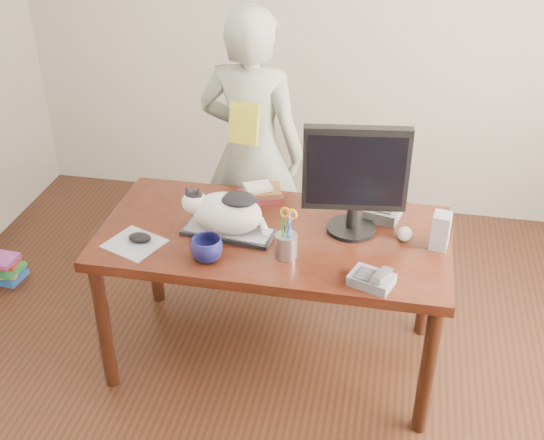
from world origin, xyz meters
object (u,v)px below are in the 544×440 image
at_px(monitor, 355,175).
at_px(pen_cup, 286,243).
at_px(coffee_mug, 207,249).
at_px(book_stack, 260,193).
at_px(cat, 224,211).
at_px(calculator, 384,210).
at_px(desk, 277,250).
at_px(keyboard, 228,232).
at_px(mouse, 140,238).
at_px(baseball, 405,234).
at_px(phone, 373,279).
at_px(speaker, 441,231).
at_px(person, 252,152).
at_px(book_pile_b, 2,268).

distance_m(monitor, pen_cup, 0.42).
height_order(coffee_mug, book_stack, coffee_mug).
height_order(pen_cup, book_stack, pen_cup).
relative_size(cat, calculator, 1.73).
height_order(desk, calculator, calculator).
relative_size(monitor, coffee_mug, 3.81).
relative_size(keyboard, mouse, 3.56).
relative_size(pen_cup, mouse, 2.02).
height_order(coffee_mug, baseball, coffee_mug).
distance_m(phone, speaker, 0.43).
relative_size(cat, person, 0.26).
bearing_deg(keyboard, book_pile_b, 171.92).
bearing_deg(book_pile_b, baseball, -7.29).
distance_m(phone, person, 1.23).
bearing_deg(phone, baseball, 91.28).
bearing_deg(book_stack, pen_cup, -86.87).
height_order(coffee_mug, calculator, coffee_mug).
relative_size(cat, phone, 2.02).
height_order(desk, coffee_mug, coffee_mug).
relative_size(mouse, speaker, 0.72).
relative_size(monitor, person, 0.32).
bearing_deg(baseball, calculator, 116.54).
xyz_separation_m(baseball, book_pile_b, (-2.31, 0.30, -0.71)).
relative_size(cat, pen_cup, 1.68).
bearing_deg(book_stack, book_pile_b, 156.57).
bearing_deg(coffee_mug, book_stack, 78.50).
distance_m(desk, person, 0.70).
relative_size(calculator, book_pile_b, 0.92).
xyz_separation_m(monitor, mouse, (-0.92, -0.27, -0.27)).
bearing_deg(book_pile_b, coffee_mug, -22.66).
distance_m(keyboard, coffee_mug, 0.22).
xyz_separation_m(phone, book_pile_b, (-2.19, 0.65, -0.70)).
xyz_separation_m(pen_cup, speaker, (0.65, 0.20, 0.02)).
height_order(monitor, person, person).
bearing_deg(book_pile_b, calculator, -2.38).
xyz_separation_m(baseball, calculator, (-0.10, 0.20, -0.00)).
bearing_deg(person, mouse, 78.05).
bearing_deg(keyboard, pen_cup, -15.85).
height_order(pen_cup, phone, pen_cup).
bearing_deg(desk, speaker, -4.06).
bearing_deg(calculator, book_pile_b, -168.69).
distance_m(cat, phone, 0.74).
height_order(desk, phone, phone).
distance_m(coffee_mug, calculator, 0.90).
distance_m(pen_cup, calculator, 0.59).
bearing_deg(phone, book_pile_b, -177.08).
distance_m(person, book_pile_b, 1.67).
height_order(phone, book_stack, phone).
bearing_deg(coffee_mug, book_pile_b, 157.34).
bearing_deg(calculator, speaker, -29.00).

